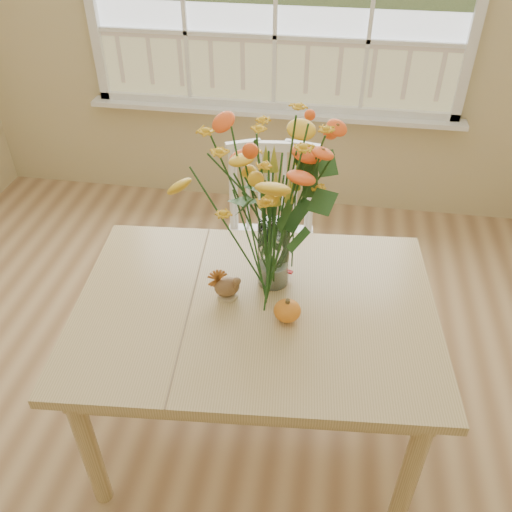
# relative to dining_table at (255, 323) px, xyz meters

# --- Properties ---
(floor) EXTENTS (4.00, 4.50, 0.01)m
(floor) POSITION_rel_dining_table_xyz_m (-0.18, -0.35, -0.63)
(floor) COLOR #9C734B
(floor) RESTS_ON ground
(dining_table) EXTENTS (1.42, 1.07, 0.72)m
(dining_table) POSITION_rel_dining_table_xyz_m (0.00, 0.00, 0.00)
(dining_table) COLOR tan
(dining_table) RESTS_ON floor
(windsor_chair) EXTENTS (0.48, 0.47, 0.95)m
(windsor_chair) POSITION_rel_dining_table_xyz_m (-0.04, 0.76, -0.10)
(windsor_chair) COLOR white
(windsor_chair) RESTS_ON floor
(flower_vase) EXTENTS (0.56, 0.56, 0.67)m
(flower_vase) POSITION_rel_dining_table_xyz_m (0.05, 0.15, 0.49)
(flower_vase) COLOR white
(flower_vase) RESTS_ON dining_table
(pumpkin) EXTENTS (0.10, 0.10, 0.08)m
(pumpkin) POSITION_rel_dining_table_xyz_m (0.12, -0.05, 0.13)
(pumpkin) COLOR orange
(pumpkin) RESTS_ON dining_table
(turkey_figurine) EXTENTS (0.12, 0.10, 0.12)m
(turkey_figurine) POSITION_rel_dining_table_xyz_m (-0.11, 0.03, 0.14)
(turkey_figurine) COLOR #CCB78C
(turkey_figurine) RESTS_ON dining_table
(dark_gourd) EXTENTS (0.12, 0.08, 0.07)m
(dark_gourd) POSITION_rel_dining_table_xyz_m (0.03, 0.19, 0.13)
(dark_gourd) COLOR #38160F
(dark_gourd) RESTS_ON dining_table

